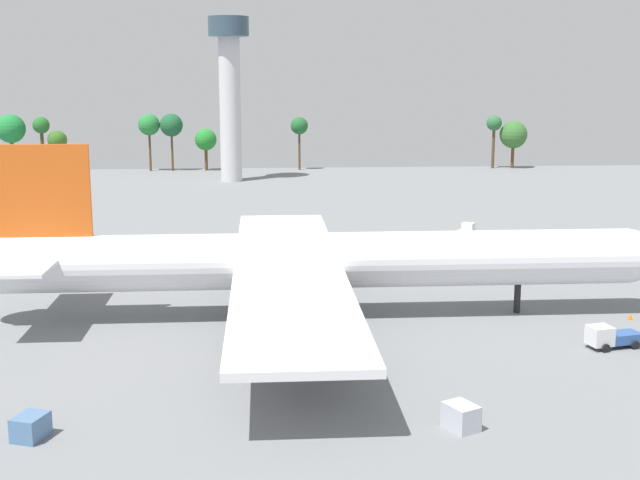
% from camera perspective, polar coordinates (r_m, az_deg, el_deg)
% --- Properties ---
extents(ground_plane, '(286.45, 286.45, 0.00)m').
position_cam_1_polar(ground_plane, '(89.32, -0.00, -5.20)').
color(ground_plane, slate).
extents(cargo_airplane, '(71.61, 63.58, 18.33)m').
position_cam_1_polar(cargo_airplane, '(87.79, -0.39, -1.46)').
color(cargo_airplane, silver).
rests_on(cargo_airplane, ground_plane).
extents(catering_truck, '(3.12, 4.39, 2.52)m').
position_cam_1_polar(catering_truck, '(115.85, 16.81, -1.23)').
color(catering_truck, white).
rests_on(catering_truck, ground_plane).
extents(baggage_tug, '(5.47, 3.25, 2.18)m').
position_cam_1_polar(baggage_tug, '(83.68, 19.07, -6.21)').
color(baggage_tug, silver).
rests_on(baggage_tug, ground_plane).
extents(cargo_loader, '(3.82, 4.30, 2.35)m').
position_cam_1_polar(cargo_loader, '(132.59, 9.85, 0.57)').
color(cargo_loader, white).
rests_on(cargo_loader, ground_plane).
extents(cargo_container_fore, '(2.74, 3.01, 1.87)m').
position_cam_1_polar(cargo_container_fore, '(62.78, 9.53, -11.72)').
color(cargo_container_fore, '#B7BCC6').
rests_on(cargo_container_fore, ground_plane).
extents(cargo_container_aft, '(2.62, 2.91, 1.74)m').
position_cam_1_polar(cargo_container_aft, '(63.80, -19.01, -11.88)').
color(cargo_container_aft, '#4C729E').
rests_on(cargo_container_aft, ground_plane).
extents(safety_cone_nose, '(0.52, 0.52, 0.75)m').
position_cam_1_polar(safety_cone_nose, '(93.79, 20.28, -4.87)').
color(safety_cone_nose, orange).
rests_on(safety_cone_nose, ground_plane).
extents(control_tower, '(9.44, 9.44, 38.17)m').
position_cam_1_polar(control_tower, '(201.13, -6.14, 10.52)').
color(control_tower, silver).
rests_on(control_tower, ground_plane).
extents(tree_line_backdrop, '(140.09, 7.46, 14.98)m').
position_cam_1_polar(tree_line_backdrop, '(224.74, -6.70, 7.33)').
color(tree_line_backdrop, '#51381E').
rests_on(tree_line_backdrop, ground_plane).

